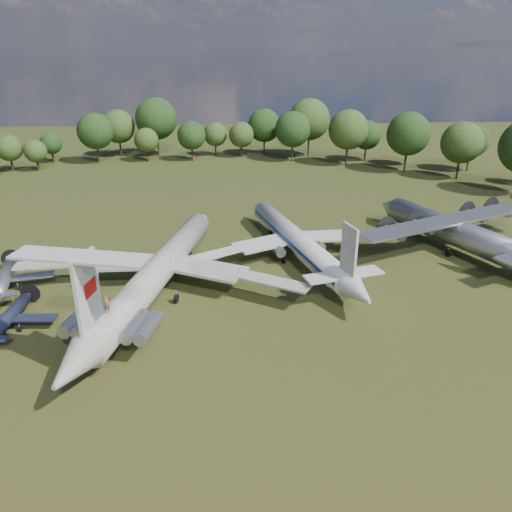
{
  "coord_description": "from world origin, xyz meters",
  "views": [
    {
      "loc": [
        3.11,
        -64.35,
        30.86
      ],
      "look_at": [
        7.34,
        -3.58,
        5.0
      ],
      "focal_mm": 35.0,
      "sensor_mm": 36.0,
      "label": 1
    }
  ],
  "objects_px": {
    "an12_transport": "(457,236)",
    "person_on_il62": "(106,304)",
    "tu104_jet": "(298,245)",
    "il62_airliner": "(158,276)",
    "small_prop_northwest": "(5,282)",
    "small_prop_west": "(8,322)"
  },
  "relations": [
    {
      "from": "person_on_il62",
      "to": "small_prop_west",
      "type": "bearing_deg",
      "value": -28.03
    },
    {
      "from": "il62_airliner",
      "to": "tu104_jet",
      "type": "height_order",
      "value": "il62_airliner"
    },
    {
      "from": "tu104_jet",
      "to": "an12_transport",
      "type": "bearing_deg",
      "value": -11.88
    },
    {
      "from": "il62_airliner",
      "to": "tu104_jet",
      "type": "distance_m",
      "value": 22.8
    },
    {
      "from": "an12_transport",
      "to": "person_on_il62",
      "type": "relative_size",
      "value": 21.3
    },
    {
      "from": "small_prop_west",
      "to": "small_prop_northwest",
      "type": "height_order",
      "value": "small_prop_northwest"
    },
    {
      "from": "tu104_jet",
      "to": "small_prop_northwest",
      "type": "relative_size",
      "value": 2.67
    },
    {
      "from": "il62_airliner",
      "to": "small_prop_west",
      "type": "xyz_separation_m",
      "value": [
        -16.65,
        -8.04,
        -1.49
      ]
    },
    {
      "from": "small_prop_northwest",
      "to": "tu104_jet",
      "type": "bearing_deg",
      "value": -1.68
    },
    {
      "from": "person_on_il62",
      "to": "tu104_jet",
      "type": "bearing_deg",
      "value": -137.43
    },
    {
      "from": "small_prop_west",
      "to": "an12_transport",
      "type": "bearing_deg",
      "value": 21.13
    },
    {
      "from": "il62_airliner",
      "to": "person_on_il62",
      "type": "distance_m",
      "value": 14.89
    },
    {
      "from": "small_prop_west",
      "to": "person_on_il62",
      "type": "height_order",
      "value": "person_on_il62"
    },
    {
      "from": "tu104_jet",
      "to": "an12_transport",
      "type": "distance_m",
      "value": 25.83
    },
    {
      "from": "an12_transport",
      "to": "person_on_il62",
      "type": "distance_m",
      "value": 55.92
    },
    {
      "from": "small_prop_northwest",
      "to": "person_on_il62",
      "type": "relative_size",
      "value": 8.96
    },
    {
      "from": "an12_transport",
      "to": "person_on_il62",
      "type": "height_order",
      "value": "person_on_il62"
    },
    {
      "from": "il62_airliner",
      "to": "tu104_jet",
      "type": "xyz_separation_m",
      "value": [
        20.2,
        10.58,
        -0.3
      ]
    },
    {
      "from": "an12_transport",
      "to": "person_on_il62",
      "type": "xyz_separation_m",
      "value": [
        -49.51,
        -25.77,
        3.45
      ]
    },
    {
      "from": "tu104_jet",
      "to": "person_on_il62",
      "type": "xyz_separation_m",
      "value": [
        -23.7,
        -24.62,
        3.84
      ]
    },
    {
      "from": "small_prop_northwest",
      "to": "small_prop_west",
      "type": "bearing_deg",
      "value": -80.54
    },
    {
      "from": "tu104_jet",
      "to": "person_on_il62",
      "type": "bearing_deg",
      "value": -148.37
    }
  ]
}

